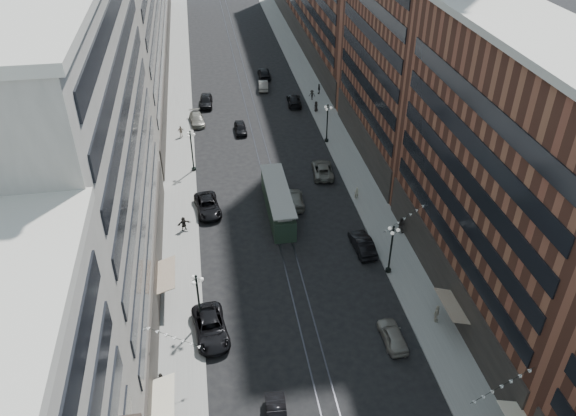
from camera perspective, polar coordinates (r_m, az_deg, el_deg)
ground at (r=77.45m, az=-2.78°, el=6.19°), size 220.00×220.00×0.00m
sidewalk_west at (r=86.10m, az=-10.97°, el=8.66°), size 4.00×180.00×0.15m
sidewalk_east at (r=87.95m, az=3.65°, el=9.79°), size 4.00×180.00×0.15m
rail_west at (r=86.30m, az=-4.06°, el=9.23°), size 0.12×180.00×0.02m
rail_east at (r=86.42m, az=-3.13°, el=9.31°), size 0.12×180.00×0.02m
building_west_mid at (r=47.68m, az=-19.86°, el=4.08°), size 8.00×36.00×28.00m
building_east_mid at (r=49.80m, az=21.46°, el=2.35°), size 8.00×30.00×24.00m
lamppost_sw_far at (r=49.04m, az=-9.09°, el=-9.03°), size 1.03×1.14×5.52m
lamppost_sw_mid at (r=71.26m, az=-9.75°, el=5.88°), size 1.03×1.14×5.52m
lamppost_se_far at (r=54.58m, az=10.43°, el=-4.00°), size 1.03×1.14×5.52m
lamppost_se_mid at (r=77.47m, az=4.01°, el=8.72°), size 1.03×1.14×5.52m
streetcar at (r=62.98m, az=-1.04°, el=0.58°), size 2.55×11.50×3.18m
car_2 at (r=49.61m, az=-7.86°, el=-11.96°), size 3.37×6.16×1.64m
car_4 at (r=49.51m, az=10.60°, el=-12.60°), size 1.77×4.26×1.44m
pedestrian_2 at (r=46.40m, az=-12.69°, el=-16.75°), size 0.85×0.65×1.55m
pedestrian_4 at (r=51.71m, az=14.86°, el=-10.33°), size 0.86×1.14×1.78m
car_7 at (r=64.29m, az=-8.16°, el=0.23°), size 3.22×5.82×1.54m
car_8 at (r=84.77m, az=-9.24°, el=8.90°), size 2.45×4.97×1.39m
car_9 at (r=90.35m, az=-8.34°, el=10.71°), size 2.31×5.03×1.67m
car_10 at (r=58.42m, az=7.57°, el=-3.62°), size 1.96×4.93×1.60m
car_11 at (r=70.74m, az=3.54°, el=3.93°), size 3.04×5.56×1.48m
car_12 at (r=89.94m, az=0.62°, el=10.90°), size 2.45×5.23×1.48m
car_13 at (r=81.36m, az=-4.86°, el=8.11°), size 1.68×4.10×1.39m
car_14 at (r=95.77m, az=-2.52°, el=12.36°), size 1.98×4.55×1.45m
pedestrian_5 at (r=61.54m, az=-10.55°, el=-1.56°), size 1.55×0.89×1.61m
pedestrian_6 at (r=80.86m, az=-10.82°, el=7.66°), size 1.04×0.56×1.69m
pedestrian_7 at (r=61.34m, az=11.38°, el=-1.69°), size 1.00×0.89×1.81m
pedestrian_8 at (r=66.12m, az=6.97°, el=1.52°), size 0.60×0.46×1.50m
pedestrian_9 at (r=91.41m, az=2.46°, el=11.41°), size 1.11×0.81×1.60m
car_extra_0 at (r=64.92m, az=0.70°, el=0.91°), size 2.31×4.95×1.40m
car_extra_1 at (r=100.70m, az=-2.44°, el=13.55°), size 2.07×4.98×1.68m
pedestrian_extra_0 at (r=87.37m, az=2.87°, el=10.27°), size 0.87×0.82×1.59m
pedestrian_extra_2 at (r=93.73m, az=3.17°, el=12.01°), size 0.52×1.01×1.67m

